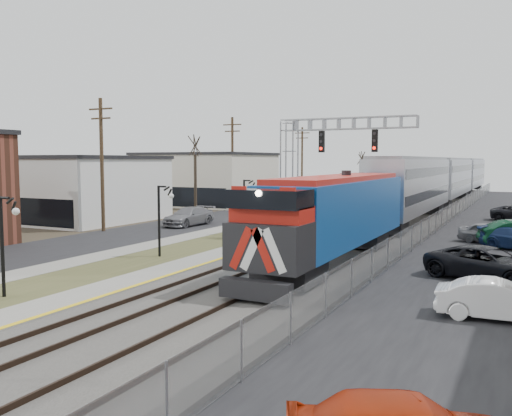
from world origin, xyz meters
The scene contains 19 objects.
street_west centered at (-11.50, 35.00, 0.02)m, with size 7.00×120.00×0.04m, color black.
sidewalk centered at (-7.00, 35.00, 0.04)m, with size 2.00×120.00×0.08m, color gray.
grass_median centered at (-4.00, 35.00, 0.03)m, with size 4.00×120.00×0.06m, color #424524.
platform centered at (-1.00, 35.00, 0.12)m, with size 2.00×120.00×0.24m, color gray.
ballast_bed centered at (4.00, 35.00, 0.10)m, with size 8.00×120.00×0.20m, color #595651.
platform_edge centered at (-0.12, 35.00, 0.24)m, with size 0.24×120.00×0.01m, color gold.
track_near centered at (2.00, 35.00, 0.28)m, with size 1.58×120.00×0.15m.
track_far centered at (5.50, 35.00, 0.28)m, with size 1.58×120.00×0.15m.
train centered at (5.50, 55.48, 2.92)m, with size 3.00×85.85×5.33m.
signal_gantry centered at (1.22, 27.99, 5.59)m, with size 9.00×1.07×8.15m.
lampposts centered at (-4.00, 18.29, 2.00)m, with size 0.14×62.14×4.00m.
utility_poles centered at (-14.50, 25.00, 5.00)m, with size 0.28×80.28×10.00m.
fence centered at (8.20, 35.00, 0.80)m, with size 0.04×120.00×1.60m, color gray.
buildings_west centered at (-21.00, 24.21, 3.01)m, with size 14.00×67.00×7.00m.
bare_trees centered at (-12.66, 38.91, 2.70)m, with size 12.30×42.30×5.95m.
car_lot_b centered at (13.47, 13.42, 0.67)m, with size 1.42×4.07×1.34m, color white.
car_lot_c centered at (12.73, 19.78, 0.75)m, with size 2.50×5.41×1.50m, color black.
car_lot_e centered at (12.11, 31.49, 0.67)m, with size 1.58×3.93×1.34m, color gray.
car_street_b centered at (-10.70, 30.85, 0.75)m, with size 2.11×5.18×1.50m, color slate.
Camera 1 is at (14.22, -6.12, 5.39)m, focal length 38.00 mm.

